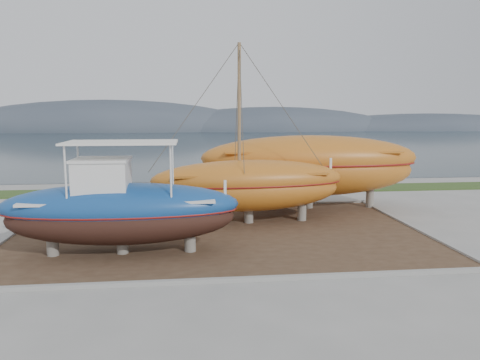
{
  "coord_description": "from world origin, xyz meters",
  "views": [
    {
      "loc": [
        -1.37,
        -16.47,
        5.44
      ],
      "look_at": [
        0.95,
        4.0,
        2.43
      ],
      "focal_mm": 35.0,
      "sensor_mm": 36.0,
      "label": 1
    }
  ],
  "objects_px": {
    "blue_caique": "(121,198)",
    "white_dinghy": "(56,217)",
    "orange_bare_hull": "(310,173)",
    "orange_sailboat": "(249,135)"
  },
  "relations": [
    {
      "from": "blue_caique",
      "to": "white_dinghy",
      "type": "relative_size",
      "value": 2.4
    },
    {
      "from": "blue_caique",
      "to": "orange_bare_hull",
      "type": "xyz_separation_m",
      "value": [
        9.33,
        7.59,
        -0.16
      ]
    },
    {
      "from": "orange_sailboat",
      "to": "blue_caique",
      "type": "bearing_deg",
      "value": -145.24
    },
    {
      "from": "blue_caique",
      "to": "orange_bare_hull",
      "type": "bearing_deg",
      "value": 39.47
    },
    {
      "from": "blue_caique",
      "to": "white_dinghy",
      "type": "height_order",
      "value": "blue_caique"
    },
    {
      "from": "blue_caique",
      "to": "orange_bare_hull",
      "type": "height_order",
      "value": "blue_caique"
    },
    {
      "from": "white_dinghy",
      "to": "orange_sailboat",
      "type": "xyz_separation_m",
      "value": [
        9.05,
        0.16,
        3.72
      ]
    },
    {
      "from": "blue_caique",
      "to": "orange_sailboat",
      "type": "distance_m",
      "value": 7.37
    },
    {
      "from": "blue_caique",
      "to": "orange_sailboat",
      "type": "height_order",
      "value": "orange_sailboat"
    },
    {
      "from": "orange_sailboat",
      "to": "orange_bare_hull",
      "type": "height_order",
      "value": "orange_sailboat"
    }
  ]
}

